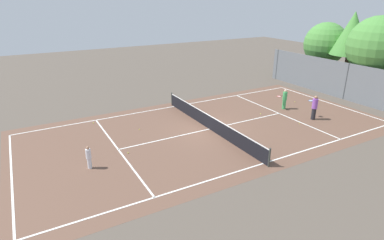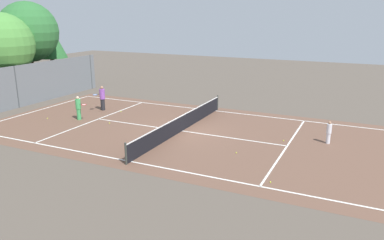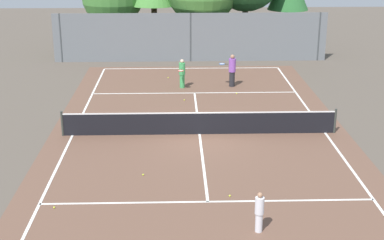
% 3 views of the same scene
% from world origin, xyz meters
% --- Properties ---
extents(ground_plane, '(80.00, 80.00, 0.00)m').
position_xyz_m(ground_plane, '(0.00, 0.00, 0.00)').
color(ground_plane, brown).
extents(court_surface, '(13.00, 25.00, 0.01)m').
position_xyz_m(court_surface, '(0.00, 0.00, 0.00)').
color(court_surface, brown).
rests_on(court_surface, ground_plane).
extents(tennis_net, '(11.90, 0.10, 1.10)m').
position_xyz_m(tennis_net, '(0.00, 0.00, 0.51)').
color(tennis_net, '#333833').
rests_on(tennis_net, ground_plane).
extents(perimeter_fence, '(18.00, 0.12, 3.20)m').
position_xyz_m(perimeter_fence, '(0.00, 14.00, 1.60)').
color(perimeter_fence, slate).
rests_on(perimeter_fence, ground_plane).
extents(tree_1, '(2.87, 2.87, 6.14)m').
position_xyz_m(tree_1, '(6.95, 17.18, 4.50)').
color(tree_1, brown).
rests_on(tree_1, ground_plane).
extents(tree_2, '(4.97, 4.97, 7.09)m').
position_xyz_m(tree_2, '(0.84, 16.09, 4.59)').
color(tree_2, brown).
rests_on(tree_2, ground_plane).
extents(tree_4, '(5.05, 5.05, 7.98)m').
position_xyz_m(tree_4, '(3.86, 16.49, 5.44)').
color(tree_4, brown).
rests_on(tree_4, ground_plane).
extents(player_0, '(0.97, 0.60, 1.82)m').
position_xyz_m(player_0, '(2.14, 7.69, 0.94)').
color(player_0, '#232328').
rests_on(player_0, ground_plane).
extents(player_1, '(0.27, 0.27, 1.28)m').
position_xyz_m(player_1, '(1.40, -8.34, 0.65)').
color(player_1, silver).
rests_on(player_1, ground_plane).
extents(player_2, '(0.43, 0.93, 1.62)m').
position_xyz_m(player_2, '(-0.65, 7.49, 0.83)').
color(player_2, '#3FA559').
rests_on(player_2, ground_plane).
extents(tennis_ball_0, '(0.07, 0.07, 0.07)m').
position_xyz_m(tennis_ball_0, '(-1.45, 9.60, 0.03)').
color(tennis_ball_0, '#CCE533').
rests_on(tennis_ball_0, ground_plane).
extents(tennis_ball_1, '(0.07, 0.07, 0.07)m').
position_xyz_m(tennis_ball_1, '(0.76, -6.04, 0.03)').
color(tennis_ball_1, '#CCE533').
rests_on(tennis_ball_1, ground_plane).
extents(tennis_ball_2, '(0.07, 0.07, 0.07)m').
position_xyz_m(tennis_ball_2, '(-0.58, 5.03, 0.03)').
color(tennis_ball_2, '#CCE533').
rests_on(tennis_ball_2, ground_plane).
extents(tennis_ball_3, '(0.07, 0.07, 0.07)m').
position_xyz_m(tennis_ball_3, '(2.26, 6.17, 0.03)').
color(tennis_ball_3, '#CCE533').
rests_on(tennis_ball_3, ground_plane).
extents(tennis_ball_4, '(0.07, 0.07, 0.07)m').
position_xyz_m(tennis_ball_4, '(-4.96, -6.70, 0.03)').
color(tennis_ball_4, '#CCE533').
rests_on(tennis_ball_4, ground_plane).
extents(tennis_ball_5, '(0.07, 0.07, 0.07)m').
position_xyz_m(tennis_ball_5, '(-2.23, -4.25, 0.03)').
color(tennis_ball_5, '#CCE533').
rests_on(tennis_ball_5, ground_plane).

